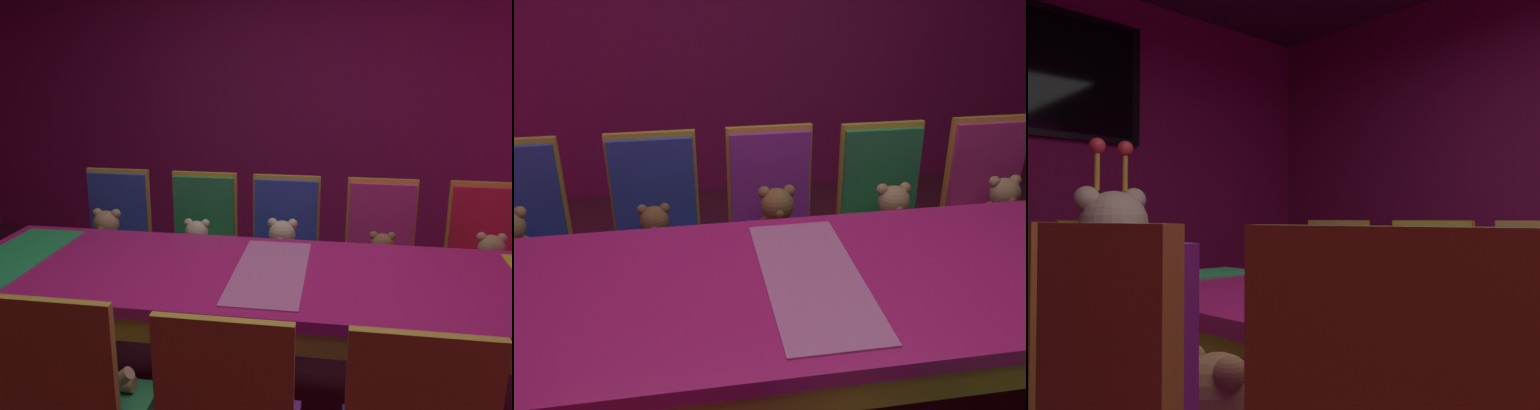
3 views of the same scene
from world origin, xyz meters
The scene contains 15 objects.
wall_right centered at (2.60, 0.00, 1.40)m, with size 0.12×6.40×2.80m, color #8C1959.
banquet_table centered at (0.00, 0.00, 0.66)m, with size 0.90×2.93×0.75m.
teddy_left_2 centered at (-0.71, 0.01, 0.59)m, with size 0.25×0.32×0.31m.
chair_left_3 centered at (-0.82, 0.55, 0.60)m, with size 0.42×0.41×0.98m.
teddy_left_3 centered at (-0.67, 0.55, 0.58)m, with size 0.24×0.31×0.30m.
chair_right_0 centered at (0.84, -1.13, 0.60)m, with size 0.42×0.41×0.98m.
teddy_right_0 centered at (0.69, -1.13, 0.58)m, with size 0.23×0.30×0.29m.
chair_right_1 centered at (0.83, -0.54, 0.60)m, with size 0.42×0.41×0.98m.
teddy_right_1 centered at (0.69, -0.54, 0.57)m, with size 0.22×0.28×0.26m.
chair_right_2 centered at (0.83, 0.02, 0.60)m, with size 0.42×0.41×0.98m.
teddy_right_2 centered at (0.68, 0.02, 0.59)m, with size 0.26×0.33×0.31m.
chair_right_3 centered at (0.84, 0.54, 0.60)m, with size 0.42×0.41×0.98m.
teddy_right_3 centered at (0.69, 0.54, 0.58)m, with size 0.23×0.30×0.28m.
chair_right_4 centered at (0.84, 1.11, 0.60)m, with size 0.42×0.41×0.98m.
teddy_right_4 centered at (0.70, 1.11, 0.60)m, with size 0.26×0.34×0.32m.
Camera 1 is at (-2.22, -0.30, 1.68)m, focal length 37.46 mm.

